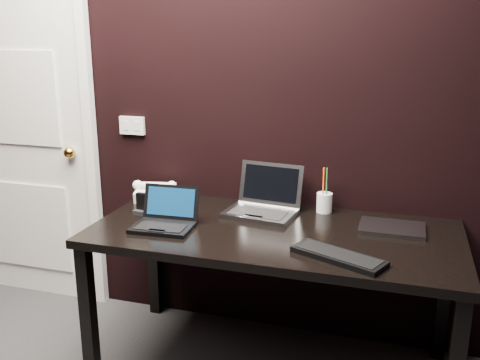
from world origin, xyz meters
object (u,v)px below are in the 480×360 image
(netbook, at_px, (165,220))
(closed_laptop, at_px, (392,228))
(desk, at_px, (274,245))
(mobile_phone, at_px, (141,206))
(ext_keyboard, at_px, (338,256))
(door, at_px, (23,132))
(silver_laptop, at_px, (263,205))
(pen_cup, at_px, (324,202))
(desk_phone, at_px, (155,192))

(netbook, bearing_deg, closed_laptop, 14.85)
(desk, bearing_deg, mobile_phone, 178.02)
(ext_keyboard, bearing_deg, door, 162.58)
(closed_laptop, bearing_deg, desk, -163.47)
(door, bearing_deg, silver_laptop, -6.10)
(closed_laptop, relative_size, pen_cup, 1.27)
(closed_laptop, height_order, desk_phone, desk_phone)
(silver_laptop, relative_size, closed_laptop, 1.26)
(door, relative_size, mobile_phone, 19.94)
(desk, xyz_separation_m, mobile_phone, (-0.69, 0.02, 0.12))
(netbook, distance_m, closed_laptop, 1.06)
(desk, relative_size, mobile_phone, 15.84)
(silver_laptop, distance_m, pen_cup, 0.31)
(mobile_phone, bearing_deg, silver_laptop, 17.68)
(netbook, height_order, closed_laptop, netbook)
(desk_phone, xyz_separation_m, mobile_phone, (0.03, -0.23, -0.00))
(door, height_order, mobile_phone, door)
(silver_laptop, xyz_separation_m, mobile_phone, (-0.59, -0.19, -0.00))
(ext_keyboard, height_order, closed_laptop, ext_keyboard)
(desk_phone, bearing_deg, netbook, -58.36)
(silver_laptop, distance_m, desk_phone, 0.62)
(desk, xyz_separation_m, ext_keyboard, (0.33, -0.24, 0.09))
(silver_laptop, bearing_deg, mobile_phone, -162.32)
(door, bearing_deg, netbook, -23.13)
(mobile_phone, bearing_deg, desk_phone, 98.39)
(netbook, relative_size, ext_keyboard, 0.71)
(pen_cup, bearing_deg, netbook, -147.19)
(ext_keyboard, bearing_deg, netbook, 171.13)
(door, xyz_separation_m, closed_laptop, (2.17, -0.22, -0.29))
(netbook, height_order, desk_phone, netbook)
(desk, bearing_deg, netbook, -166.95)
(netbook, height_order, silver_laptop, silver_laptop)
(door, xyz_separation_m, silver_laptop, (1.54, -0.16, -0.26))
(ext_keyboard, xyz_separation_m, pen_cup, (-0.14, 0.57, 0.04))
(door, xyz_separation_m, ext_keyboard, (1.98, -0.62, -0.29))
(ext_keyboard, xyz_separation_m, desk_phone, (-1.06, 0.50, 0.03))
(ext_keyboard, relative_size, mobile_phone, 3.81)
(door, bearing_deg, desk_phone, -7.32)
(door, relative_size, closed_laptop, 7.23)
(netbook, distance_m, ext_keyboard, 0.84)
(silver_laptop, relative_size, ext_keyboard, 0.91)
(silver_laptop, xyz_separation_m, closed_laptop, (0.63, -0.06, -0.03))
(desk_phone, bearing_deg, pen_cup, 4.25)
(desk_phone, xyz_separation_m, pen_cup, (0.91, 0.07, 0.01))
(door, relative_size, pen_cup, 9.18)
(closed_laptop, bearing_deg, door, 174.23)
(netbook, bearing_deg, silver_laptop, 39.91)
(ext_keyboard, height_order, desk_phone, desk_phone)
(mobile_phone, bearing_deg, desk, -1.98)
(door, distance_m, netbook, 1.28)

